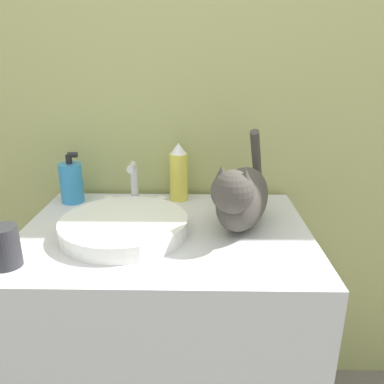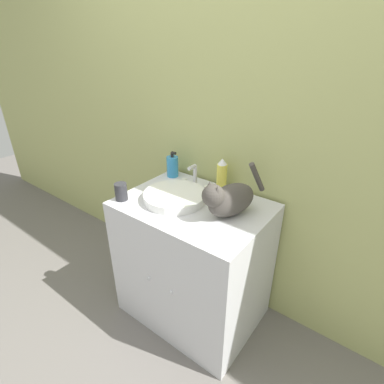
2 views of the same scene
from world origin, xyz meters
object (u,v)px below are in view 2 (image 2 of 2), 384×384
at_px(soap_bottle, 173,166).
at_px(cup, 121,192).
at_px(spray_bottle, 222,175).
at_px(cat, 229,199).

distance_m(soap_bottle, cup, 0.42).
relative_size(soap_bottle, spray_bottle, 0.87).
height_order(soap_bottle, spray_bottle, spray_bottle).
bearing_deg(cat, spray_bottle, -121.55).
bearing_deg(spray_bottle, cup, -130.28).
bearing_deg(cup, cat, 20.88).
height_order(spray_bottle, cup, spray_bottle).
relative_size(cat, spray_bottle, 2.03).
height_order(cat, cup, cat).
relative_size(soap_bottle, cup, 1.74).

